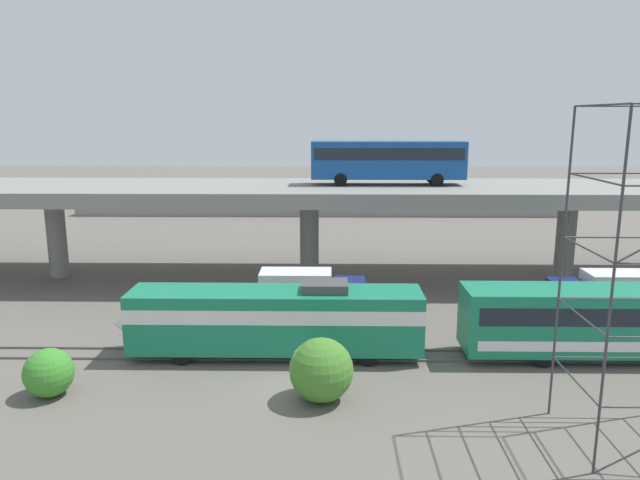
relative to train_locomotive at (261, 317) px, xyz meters
The scene contains 17 objects.
ground_plane 5.00m from the train_locomotive, 62.83° to the right, with size 260.00×260.00×0.00m, color #605B54.
rail_strip_near 3.05m from the train_locomotive, 19.35° to the right, with size 110.00×0.12×0.12m, color #59544C.
rail_strip_far 3.05m from the train_locomotive, 19.35° to the left, with size 110.00×0.12×0.12m, color #59544C.
train_locomotive is the anchor object (origin of this frame).
highway_overpass 16.76m from the train_locomotive, 82.69° to the left, with size 96.00×11.11×7.51m.
transit_bus_on_overpass 19.88m from the train_locomotive, 63.59° to the left, with size 12.00×2.68×3.40m.
service_truck_west 6.95m from the train_locomotive, 69.93° to the left, with size 6.80×2.46×3.04m.
service_truck_east 22.51m from the train_locomotive, 16.80° to the left, with size 6.80×2.46×3.04m.
pier_parking_lot 51.06m from the train_locomotive, 87.69° to the left, with size 63.60×10.95×1.77m, color gray.
parked_car_0 57.70m from the train_locomotive, 66.96° to the left, with size 4.51×1.87×1.50m.
parked_car_1 51.09m from the train_locomotive, 94.31° to the left, with size 4.66×1.90×1.50m.
parked_car_2 54.81m from the train_locomotive, 115.69° to the left, with size 4.12×1.90×1.50m.
parked_car_3 52.05m from the train_locomotive, 109.79° to the left, with size 4.06×1.99×1.50m.
parked_car_4 53.55m from the train_locomotive, 67.61° to the left, with size 4.39×1.94×1.50m.
harbor_water 74.06m from the train_locomotive, 88.41° to the left, with size 140.00×36.00×0.01m, color #385B7A.
shrub_left 10.61m from the train_locomotive, 152.36° to the right, with size 2.27×2.27×2.27m, color #39892C.
shrub_right 6.15m from the train_locomotive, 57.18° to the right, with size 2.95×2.95×2.95m, color #427E2B.
Camera 1 is at (1.61, -26.16, 12.75)m, focal length 33.09 mm.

